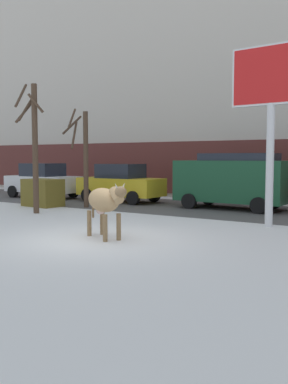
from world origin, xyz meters
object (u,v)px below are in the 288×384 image
at_px(car_darkgreen_van, 232,179).
at_px(pedestrian_by_cars, 203,183).
at_px(car_yellow_sedan, 121,183).
at_px(cow_tan, 105,201).
at_px(billboard, 272,86).
at_px(dumpster, 43,193).
at_px(bare_tree_right_lot, 83,154).
at_px(bare_tree_left_lot, 34,142).
at_px(car_white_sedan, 43,181).

xyz_separation_m(car_darkgreen_van, pedestrian_by_cars, (-2.48, 2.43, -0.36)).
distance_m(car_yellow_sedan, pedestrian_by_cars, 4.10).
distance_m(cow_tan, pedestrian_by_cars, 10.85).
relative_size(cow_tan, billboard, 0.34).
xyz_separation_m(cow_tan, pedestrian_by_cars, (-2.17, 10.63, -0.11)).
relative_size(car_yellow_sedan, pedestrian_by_cars, 2.44).
bearing_deg(car_darkgreen_van, billboard, -54.63).
xyz_separation_m(pedestrian_by_cars, dumpster, (-4.92, -6.02, -0.28)).
bearing_deg(cow_tan, bare_tree_right_lot, 135.08).
relative_size(car_yellow_sedan, car_darkgreen_van, 0.91).
xyz_separation_m(cow_tan, dumpster, (-7.09, 4.61, -0.39)).
height_order(bare_tree_left_lot, dumpster, bare_tree_left_lot).
distance_m(bare_tree_left_lot, bare_tree_right_lot, 2.58).
bearing_deg(dumpster, cow_tan, -33.02).
bearing_deg(billboard, car_yellow_sedan, 156.24).
bearing_deg(car_yellow_sedan, billboard, -23.76).
height_order(cow_tan, car_white_sedan, car_white_sedan).
relative_size(billboard, car_darkgreen_van, 1.20).
xyz_separation_m(billboard, bare_tree_right_lot, (-8.29, 0.89, -2.00)).
bearing_deg(bare_tree_left_lot, dumpster, 128.95).
bearing_deg(pedestrian_by_cars, bare_tree_left_lot, -113.19).
xyz_separation_m(car_white_sedan, bare_tree_right_lot, (4.91, -2.34, 1.40)).
xyz_separation_m(cow_tan, car_darkgreen_van, (0.31, 8.20, 0.25)).
distance_m(cow_tan, car_white_sedan, 12.68).
xyz_separation_m(billboard, bare_tree_left_lot, (-8.59, -1.64, -1.56)).
relative_size(car_white_sedan, bare_tree_left_lot, 0.84).
height_order(car_yellow_sedan, car_darkgreen_van, car_darkgreen_van).
bearing_deg(billboard, bare_tree_left_lot, -169.21).
bearing_deg(billboard, dumpster, 178.57).
bearing_deg(car_yellow_sedan, dumpster, -116.82).
height_order(bare_tree_left_lot, bare_tree_right_lot, bare_tree_left_lot).
xyz_separation_m(bare_tree_right_lot, dumpster, (-1.83, -0.64, -1.71)).
bearing_deg(car_yellow_sedan, car_darkgreen_van, 1.55).
xyz_separation_m(bare_tree_left_lot, bare_tree_right_lot, (0.30, 2.53, -0.44)).
bearing_deg(cow_tan, billboard, 55.13).
xyz_separation_m(car_yellow_sedan, pedestrian_by_cars, (3.18, 2.59, -0.03)).
distance_m(car_darkgreen_van, pedestrian_by_cars, 3.49).
height_order(car_white_sedan, pedestrian_by_cars, car_white_sedan).
xyz_separation_m(pedestrian_by_cars, bare_tree_right_lot, (-3.09, -5.39, 1.43)).
bearing_deg(car_darkgreen_van, dumpster, -154.09).
bearing_deg(bare_tree_right_lot, car_white_sedan, 154.52).
relative_size(car_darkgreen_van, dumpster, 2.72).
bearing_deg(car_yellow_sedan, car_white_sedan, -174.53).
xyz_separation_m(car_yellow_sedan, bare_tree_left_lot, (-0.21, -5.33, 1.84)).
bearing_deg(billboard, pedestrian_by_cars, 129.67).
bearing_deg(pedestrian_by_cars, cow_tan, -78.46).
distance_m(cow_tan, billboard, 6.26).
distance_m(car_darkgreen_van, bare_tree_right_lot, 6.39).
xyz_separation_m(car_white_sedan, car_yellow_sedan, (4.82, 0.46, 0.00)).
distance_m(car_white_sedan, bare_tree_right_lot, 5.62).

